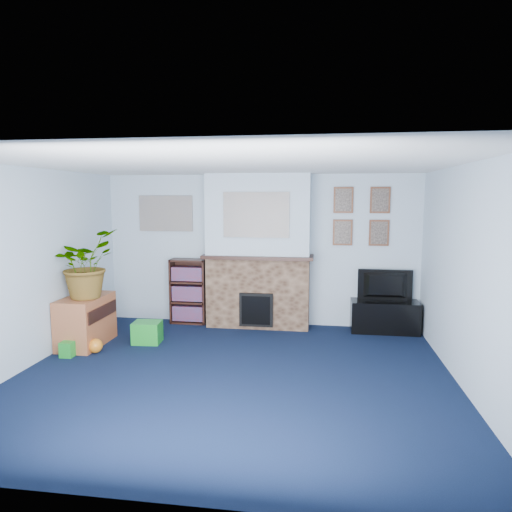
% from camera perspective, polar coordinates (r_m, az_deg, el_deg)
% --- Properties ---
extents(floor, '(5.00, 4.50, 0.01)m').
position_cam_1_polar(floor, '(5.44, -2.83, -14.68)').
color(floor, black).
rests_on(floor, ground).
extents(ceiling, '(5.00, 4.50, 0.01)m').
position_cam_1_polar(ceiling, '(5.06, -3.00, 11.41)').
color(ceiling, white).
rests_on(ceiling, wall_back).
extents(wall_back, '(5.00, 0.04, 2.40)m').
position_cam_1_polar(wall_back, '(7.32, 0.48, 0.74)').
color(wall_back, '#ACBFD0').
rests_on(wall_back, ground).
extents(wall_front, '(5.00, 0.04, 2.40)m').
position_cam_1_polar(wall_front, '(2.99, -11.35, -9.10)').
color(wall_front, '#ACBFD0').
rests_on(wall_front, ground).
extents(wall_left, '(0.04, 4.50, 2.40)m').
position_cam_1_polar(wall_left, '(6.11, -26.60, -1.35)').
color(wall_left, '#ACBFD0').
rests_on(wall_left, ground).
extents(wall_right, '(0.04, 4.50, 2.40)m').
position_cam_1_polar(wall_right, '(5.25, 24.99, -2.57)').
color(wall_right, '#ACBFD0').
rests_on(wall_right, ground).
extents(chimney_breast, '(1.72, 0.50, 2.40)m').
position_cam_1_polar(chimney_breast, '(7.12, 0.26, 0.43)').
color(chimney_breast, brown).
rests_on(chimney_breast, ground).
extents(collage_main, '(1.00, 0.03, 0.68)m').
position_cam_1_polar(collage_main, '(6.86, 0.02, 5.17)').
color(collage_main, gray).
rests_on(collage_main, chimney_breast).
extents(collage_left, '(0.90, 0.03, 0.58)m').
position_cam_1_polar(collage_left, '(7.62, -11.20, 5.24)').
color(collage_left, gray).
rests_on(collage_left, wall_back).
extents(portrait_tl, '(0.30, 0.03, 0.40)m').
position_cam_1_polar(portrait_tl, '(7.19, 10.87, 6.89)').
color(portrait_tl, brown).
rests_on(portrait_tl, wall_back).
extents(portrait_tr, '(0.30, 0.03, 0.40)m').
position_cam_1_polar(portrait_tr, '(7.23, 15.25, 6.76)').
color(portrait_tr, brown).
rests_on(portrait_tr, wall_back).
extents(portrait_bl, '(0.30, 0.03, 0.40)m').
position_cam_1_polar(portrait_bl, '(7.21, 10.77, 2.91)').
color(portrait_bl, brown).
rests_on(portrait_bl, wall_back).
extents(portrait_br, '(0.30, 0.03, 0.40)m').
position_cam_1_polar(portrait_br, '(7.25, 15.12, 2.81)').
color(portrait_br, brown).
rests_on(portrait_br, wall_back).
extents(tv_stand, '(1.01, 0.43, 0.48)m').
position_cam_1_polar(tv_stand, '(7.28, 15.76, -7.38)').
color(tv_stand, black).
rests_on(tv_stand, ground).
extents(television, '(0.82, 0.12, 0.47)m').
position_cam_1_polar(television, '(7.19, 15.87, -3.58)').
color(television, black).
rests_on(television, tv_stand).
extents(bookshelf, '(0.58, 0.28, 1.05)m').
position_cam_1_polar(bookshelf, '(7.53, -8.38, -4.54)').
color(bookshelf, black).
rests_on(bookshelf, ground).
extents(sideboard, '(0.49, 0.88, 0.68)m').
position_cam_1_polar(sideboard, '(6.81, -20.49, -7.51)').
color(sideboard, '#9C5432').
rests_on(sideboard, ground).
extents(potted_plant, '(0.78, 0.88, 0.92)m').
position_cam_1_polar(potted_plant, '(6.59, -20.62, -0.95)').
color(potted_plant, '#26661E').
rests_on(potted_plant, sideboard).
extents(mantel_clock, '(0.10, 0.06, 0.14)m').
position_cam_1_polar(mantel_clock, '(7.08, -0.26, 0.68)').
color(mantel_clock, gold).
rests_on(mantel_clock, chimney_breast).
extents(mantel_candle, '(0.05, 0.05, 0.17)m').
position_cam_1_polar(mantel_candle, '(7.03, 2.32, 0.72)').
color(mantel_candle, '#B2BFC6').
rests_on(mantel_candle, chimney_breast).
extents(mantel_teddy, '(0.12, 0.12, 0.12)m').
position_cam_1_polar(mantel_teddy, '(7.15, -3.55, 0.70)').
color(mantel_teddy, slate).
rests_on(mantel_teddy, chimney_breast).
extents(mantel_can, '(0.05, 0.05, 0.11)m').
position_cam_1_polar(mantel_can, '(7.01, 6.05, 0.49)').
color(mantel_can, '#198C26').
rests_on(mantel_can, chimney_breast).
extents(green_crate, '(0.40, 0.33, 0.30)m').
position_cam_1_polar(green_crate, '(6.70, -13.44, -9.35)').
color(green_crate, '#198C26').
rests_on(green_crate, ground).
extents(toy_ball, '(0.19, 0.19, 0.19)m').
position_cam_1_polar(toy_ball, '(6.49, -19.45, -10.58)').
color(toy_ball, orange).
rests_on(toy_ball, ground).
extents(toy_block, '(0.17, 0.17, 0.20)m').
position_cam_1_polar(toy_block, '(6.46, -22.47, -10.61)').
color(toy_block, '#198C26').
rests_on(toy_block, ground).
extents(toy_tube, '(0.34, 0.15, 0.19)m').
position_cam_1_polar(toy_tube, '(6.79, -21.40, -10.04)').
color(toy_tube, orange).
rests_on(toy_tube, ground).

